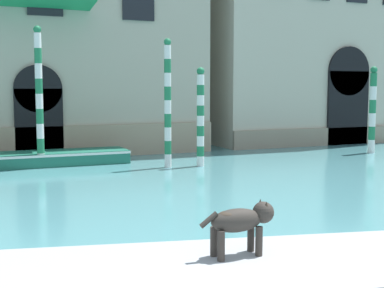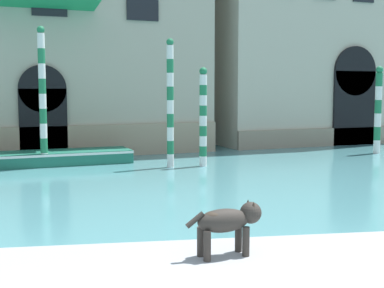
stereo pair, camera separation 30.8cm
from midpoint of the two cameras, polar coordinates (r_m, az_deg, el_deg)
name	(u,v)px [view 2 (the right image)]	position (r m, az deg, el deg)	size (l,w,h in m)	color
boat_foreground	(256,283)	(6.81, 8.15, -14.46)	(7.44, 3.81, 0.58)	black
dog_on_deck	(229,221)	(6.78, 5.25, -8.18)	(1.03, 0.30, 0.68)	#332D28
boat_moored_near_palazzo	(37,158)	(19.30, -15.79, -1.47)	(6.55, 1.60, 0.47)	#1E6651
mooring_pole_0	(43,97)	(18.53, -15.19, 4.85)	(0.25, 0.25, 4.71)	white
mooring_pole_1	(203,117)	(18.23, 1.68, 2.94)	(0.26, 0.26, 3.38)	white
mooring_pole_2	(378,110)	(23.14, 19.59, 3.48)	(0.28, 0.28, 3.56)	white
mooring_pole_3	(170,103)	(17.95, -1.84, 4.39)	(0.24, 0.24, 4.32)	white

